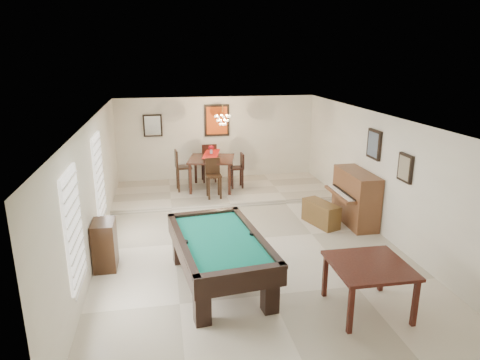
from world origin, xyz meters
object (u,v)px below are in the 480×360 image
object	(u,v)px
upright_piano	(350,198)
dining_chair_east	(237,171)
dining_chair_south	(214,179)
pool_table	(220,262)
apothecary_chest	(105,245)
chandelier	(223,116)
flower_vase	(211,150)
dining_chair_west	(184,170)
dining_chair_north	(209,162)
dining_table	(212,171)
square_table	(368,287)
piano_bench	(321,214)

from	to	relation	value
upright_piano	dining_chair_east	bearing A→B (deg)	127.01
dining_chair_south	dining_chair_east	distance (m)	1.10
pool_table	apothecary_chest	bearing A→B (deg)	147.14
dining_chair_south	chandelier	world-z (taller)	chandelier
flower_vase	dining_chair_west	xyz separation A→B (m)	(-0.78, 0.00, -0.56)
pool_table	dining_chair_north	world-z (taller)	dining_chair_north
apothecary_chest	dining_chair_north	size ratio (longest dim) A/B	0.77
dining_chair_south	chandelier	distance (m)	1.73
dining_table	dining_chair_east	xyz separation A→B (m)	(0.72, 0.00, -0.01)
upright_piano	dining_chair_east	size ratio (longest dim) A/B	1.50
apothecary_chest	dining_table	bearing A→B (deg)	58.99
dining_table	flower_vase	bearing A→B (deg)	-97.13
apothecary_chest	dining_chair_west	distance (m)	4.44
apothecary_chest	dining_table	xyz separation A→B (m)	(2.46, 4.10, 0.17)
dining_table	dining_chair_north	bearing A→B (deg)	89.69
square_table	piano_bench	world-z (taller)	square_table
dining_chair_north	piano_bench	bearing A→B (deg)	119.65
dining_table	chandelier	xyz separation A→B (m)	(0.31, -0.14, 1.57)
square_table	flower_vase	bearing A→B (deg)	104.78
pool_table	dining_table	distance (m)	5.11
pool_table	dining_chair_south	distance (m)	4.32
flower_vase	pool_table	bearing A→B (deg)	-95.25
dining_chair_south	flower_vase	bearing A→B (deg)	84.74
apothecary_chest	dining_chair_south	bearing A→B (deg)	53.71
pool_table	chandelier	distance (m)	5.32
piano_bench	dining_chair_south	distance (m)	3.06
pool_table	piano_bench	bearing A→B (deg)	33.40
dining_chair_west	dining_chair_east	xyz separation A→B (m)	(1.50, 0.00, -0.08)
dining_chair_south	dining_chair_east	xyz separation A→B (m)	(0.75, 0.80, -0.03)
dining_chair_north	dining_table	bearing A→B (deg)	88.00
dining_chair_west	chandelier	bearing A→B (deg)	-101.58
pool_table	square_table	bearing A→B (deg)	-35.71
pool_table	flower_vase	distance (m)	5.17
flower_vase	dining_chair_south	world-z (taller)	flower_vase
square_table	dining_chair_north	distance (m)	7.22
square_table	dining_chair_north	bearing A→B (deg)	103.21
apothecary_chest	dining_chair_north	distance (m)	5.46
piano_bench	dining_table	world-z (taller)	dining_table
apothecary_chest	chandelier	size ratio (longest dim) A/B	1.51
dining_chair_east	upright_piano	bearing A→B (deg)	35.89
dining_chair_west	apothecary_chest	bearing A→B (deg)	153.32
square_table	dining_table	bearing A→B (deg)	104.78
dining_chair_west	chandelier	size ratio (longest dim) A/B	1.93
flower_vase	dining_chair_north	size ratio (longest dim) A/B	0.21
piano_bench	dining_chair_south	bearing A→B (deg)	137.54
dining_table	dining_chair_south	xyz separation A→B (m)	(-0.04, -0.80, 0.02)
square_table	dining_chair_east	bearing A→B (deg)	98.50
pool_table	chandelier	bearing A→B (deg)	74.39
square_table	dining_table	size ratio (longest dim) A/B	0.93
square_table	dining_table	xyz separation A→B (m)	(-1.65, 6.26, 0.23)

